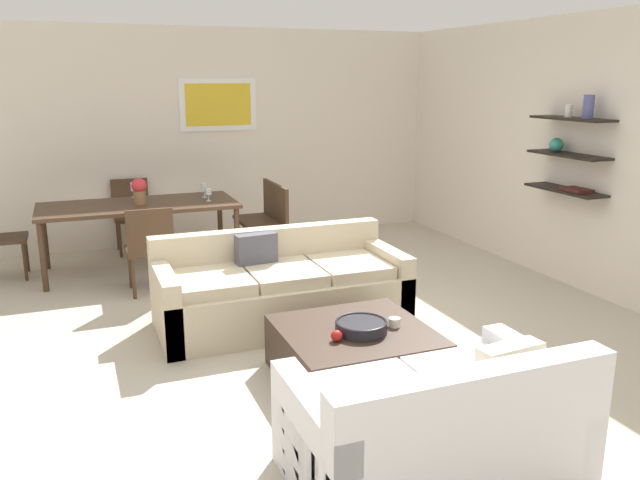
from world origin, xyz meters
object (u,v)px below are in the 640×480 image
Objects in this scene: dining_chair_head at (132,210)px; wine_glass_head at (133,187)px; centerpiece_vase at (139,190)px; wine_glass_right_far at (204,187)px; dining_table at (138,209)px; dining_chair_right_near at (272,219)px; loveseat_white at (436,429)px; candle_jar at (394,322)px; wine_glass_right_near at (208,192)px; dining_chair_right_far at (261,212)px; sofa_beige at (280,291)px; decorative_bowl at (361,326)px; apple_on_coffee_table at (337,336)px; dining_chair_foot at (150,245)px; coffee_table at (355,354)px.

wine_glass_head reaches higher than dining_chair_head.
centerpiece_vase is (0.02, -0.93, 0.40)m from dining_chair_head.
dining_table is at bearing -171.01° from wine_glass_right_far.
loveseat_white is at bearing -95.74° from dining_chair_right_near.
candle_jar is at bearing -67.72° from centerpiece_vase.
centerpiece_vase is at bearing 173.83° from wine_glass_right_near.
candle_jar is at bearing -91.17° from dining_chair_right_far.
sofa_beige reaches higher than decorative_bowl.
loveseat_white is 4.15× the size of decorative_bowl.
sofa_beige is 5.83× the size of decorative_bowl.
dining_chair_right_near reaches higher than apple_on_coffee_table.
loveseat_white is (0.07, -2.45, 0.00)m from sofa_beige.
centerpiece_vase is (0.02, -0.04, 0.22)m from dining_table.
decorative_bowl is at bearing -71.70° from dining_table.
dining_chair_right_near reaches higher than candle_jar.
sofa_beige is 12.83× the size of wine_glass_right_far.
wine_glass_right_far is at bearing -21.86° from wine_glass_head.
centerpiece_vase reaches higher than dining_table.
apple_on_coffee_table is 0.04× the size of dining_table.
dining_chair_right_near and dining_chair_foot have the same top height.
dining_table is at bearing -90.00° from dining_chair_head.
wine_glass_right_near is 0.24m from wine_glass_right_far.
dining_table is (-0.95, 2.09, 0.40)m from sofa_beige.
candle_jar is 3.15m from dining_chair_right_near.
dining_chair_right_near is at bearing -25.53° from wine_glass_right_far.
wine_glass_right_near is (0.75, -1.01, 0.35)m from dining_chair_head.
dining_table is 7.30× the size of centerpiece_vase.
wine_glass_right_far reaches higher than candle_jar.
sofa_beige is 2.07× the size of coffee_table.
candle_jar is at bearing -11.29° from coffee_table.
coffee_table is at bearing -71.68° from centerpiece_vase.
dining_chair_right_near is at bearing 80.27° from apple_on_coffee_table.
candle_jar is 3.63m from centerpiece_vase.
loveseat_white is 1.23m from coffee_table.
apple_on_coffee_table is 4.01m from wine_glass_head.
dining_chair_right_near is (0.35, 3.10, 0.31)m from coffee_table.
coffee_table is at bearing 86.26° from loveseat_white.
wine_glass_right_far is at bearing 93.31° from loveseat_white.
dining_chair_right_far is at bearing -8.00° from wine_glass_head.
wine_glass_right_near is 0.88× the size of wine_glass_right_far.
dining_chair_head is at bearing 155.24° from dining_chair_right_far.
wine_glass_head reaches higher than dining_chair_right_near.
dining_table is at bearing 171.54° from dining_chair_right_near.
dining_chair_head is at bearing 100.67° from loveseat_white.
dining_chair_right_near reaches higher than loveseat_white.
coffee_table is 1.16× the size of dining_chair_foot.
dining_table is at bearing 114.17° from centerpiece_vase.
wine_glass_head is at bearing 144.34° from wine_glass_right_near.
dining_table is at bearing 102.70° from loveseat_white.
dining_chair_head is (-0.90, 4.35, 0.09)m from apple_on_coffee_table.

